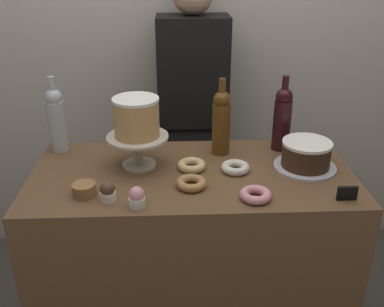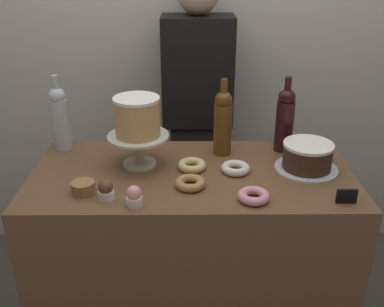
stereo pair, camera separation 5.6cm
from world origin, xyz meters
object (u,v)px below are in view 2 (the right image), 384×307
donut_sugar (236,168)px  barista_figure (197,124)px  donut_maple (190,183)px  wine_bottle_clear (60,117)px  cupcake_chocolate (106,190)px  cupcake_strawberry (134,196)px  cake_stand_pedestal (139,145)px  donut_pink (254,196)px  chocolate_round_cake (307,156)px  white_layer_cake (137,117)px  cookie_stack (83,188)px  wine_bottle_dark_red (285,119)px  price_sign_chalkboard (347,196)px  donut_glazed (192,165)px  wine_bottle_amber (223,122)px

donut_sugar → barista_figure: 0.69m
donut_maple → donut_sugar: 0.21m
donut_sugar → barista_figure: barista_figure is taller
donut_sugar → wine_bottle_clear: bearing=162.3°
cupcake_chocolate → cupcake_strawberry: 0.11m
cake_stand_pedestal → wine_bottle_clear: size_ratio=0.75×
wine_bottle_clear → barista_figure: barista_figure is taller
donut_maple → donut_pink: bearing=-23.2°
chocolate_round_cake → donut_pink: 0.34m
white_layer_cake → cookie_stack: 0.34m
white_layer_cake → cupcake_chocolate: (-0.09, -0.27, -0.17)m
cupcake_chocolate → donut_maple: cupcake_chocolate is taller
cupcake_chocolate → barista_figure: bearing=69.3°
donut_sugar → wine_bottle_dark_red: bearing=42.8°
price_sign_chalkboard → chocolate_round_cake: bearing=106.9°
donut_pink → price_sign_chalkboard: (0.32, -0.02, 0.01)m
barista_figure → donut_glazed: bearing=-92.8°
chocolate_round_cake → cookie_stack: bearing=-168.0°
chocolate_round_cake → cupcake_chocolate: (-0.75, -0.22, -0.03)m
donut_maple → donut_sugar: (0.18, 0.12, 0.00)m
chocolate_round_cake → price_sign_chalkboard: chocolate_round_cake is taller
chocolate_round_cake → donut_glazed: chocolate_round_cake is taller
cookie_stack → wine_bottle_clear: bearing=113.7°
cake_stand_pedestal → chocolate_round_cake: cake_stand_pedestal is taller
cupcake_chocolate → donut_sugar: bearing=23.5°
white_layer_cake → cupcake_strawberry: 0.35m
wine_bottle_clear → price_sign_chalkboard: size_ratio=4.65×
cake_stand_pedestal → wine_bottle_amber: (0.34, 0.11, 0.05)m
cupcake_chocolate → price_sign_chalkboard: size_ratio=1.06×
wine_bottle_clear → donut_sugar: (0.73, -0.23, -0.13)m
white_layer_cake → price_sign_chalkboard: white_layer_cake is taller
wine_bottle_clear → cookie_stack: (0.17, -0.39, -0.12)m
cupcake_chocolate → wine_bottle_clear: bearing=120.9°
cupcake_chocolate → donut_glazed: size_ratio=0.66×
wine_bottle_clear → donut_maple: (0.55, -0.35, -0.13)m
cake_stand_pedestal → cupcake_strawberry: (0.01, -0.31, -0.06)m
donut_glazed → wine_bottle_clear: bearing=159.8°
cupcake_chocolate → donut_maple: bearing=16.2°
chocolate_round_cake → price_sign_chalkboard: 0.27m
chocolate_round_cake → wine_bottle_clear: size_ratio=0.59×
wine_bottle_dark_red → donut_sugar: (-0.22, -0.21, -0.13)m
cupcake_strawberry → barista_figure: (0.23, 0.92, -0.09)m
cake_stand_pedestal → cookie_stack: cake_stand_pedestal is taller
wine_bottle_amber → wine_bottle_dark_red: same height
wine_bottle_amber → wine_bottle_clear: bearing=175.1°
cupcake_chocolate → cupcake_strawberry: (0.10, -0.04, 0.00)m
wine_bottle_amber → donut_pink: 0.42m
wine_bottle_clear → price_sign_chalkboard: bearing=-23.3°
wine_bottle_clear → cupcake_chocolate: size_ratio=4.38×
white_layer_cake → wine_bottle_amber: size_ratio=0.55×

